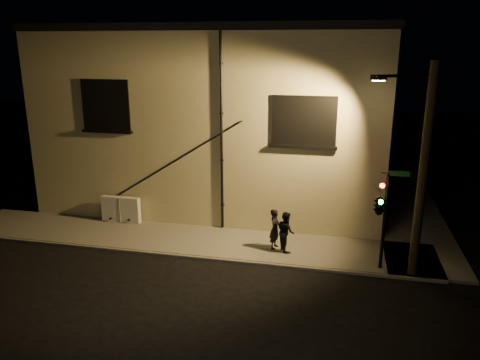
% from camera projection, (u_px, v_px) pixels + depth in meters
% --- Properties ---
extents(ground, '(90.00, 90.00, 0.00)m').
position_uv_depth(ground, '(250.00, 263.00, 17.62)').
color(ground, black).
extents(sidewalk, '(21.00, 16.00, 0.12)m').
position_uv_depth(sidewalk, '(294.00, 223.00, 21.47)').
color(sidewalk, slate).
rests_on(sidewalk, ground).
extents(building, '(16.20, 12.23, 8.80)m').
position_uv_depth(building, '(228.00, 112.00, 25.44)').
color(building, beige).
rests_on(building, ground).
extents(utility_cabinet, '(1.80, 0.30, 1.18)m').
position_uv_depth(utility_cabinet, '(121.00, 209.00, 21.28)').
color(utility_cabinet, silver).
rests_on(utility_cabinet, sidewalk).
extents(pedestrian_a, '(0.50, 0.66, 1.62)m').
position_uv_depth(pedestrian_a, '(275.00, 229.00, 18.46)').
color(pedestrian_a, black).
rests_on(pedestrian_a, sidewalk).
extents(pedestrian_b, '(0.88, 0.96, 1.59)m').
position_uv_depth(pedestrian_b, '(286.00, 231.00, 18.26)').
color(pedestrian_b, black).
rests_on(pedestrian_b, sidewalk).
extents(traffic_signal, '(1.35, 2.16, 3.66)m').
position_uv_depth(traffic_signal, '(380.00, 204.00, 16.27)').
color(traffic_signal, black).
rests_on(traffic_signal, sidewalk).
extents(streetlamp_pole, '(2.03, 1.40, 7.47)m').
position_uv_depth(streetlamp_pole, '(421.00, 169.00, 15.58)').
color(streetlamp_pole, black).
rests_on(streetlamp_pole, ground).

